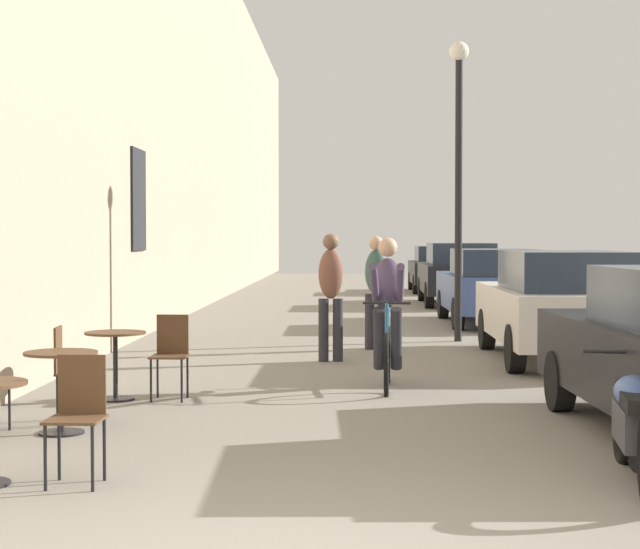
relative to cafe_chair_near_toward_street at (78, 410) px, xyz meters
The scene contains 15 objects.
building_facade_left 12.80m from the cafe_chair_near_toward_street, 99.05° to the left, with size 0.54×68.00×9.58m.
cafe_chair_near_toward_street is the anchor object (origin of this frame).
cafe_table_mid 1.95m from the cafe_chair_near_toward_street, 108.74° to the left, with size 0.64×0.64×0.72m.
cafe_chair_mid_toward_wall 2.52m from the cafe_chair_near_toward_street, 106.17° to the left, with size 0.41×0.41×0.89m.
cafe_table_far 3.81m from the cafe_chair_near_toward_street, 98.66° to the left, with size 0.64×0.64×0.72m.
cafe_chair_far_toward_street 3.84m from the cafe_chair_near_toward_street, 89.99° to the left, with size 0.39×0.39×0.89m.
cyclist_on_bicycle 5.33m from the cafe_chair_near_toward_street, 64.07° to the left, with size 0.52×1.76×1.74m.
pedestrian_near 7.46m from the cafe_chair_near_toward_street, 77.30° to the left, with size 0.37×0.29×1.76m.
pedestrian_mid 9.14m from the cafe_chair_near_toward_street, 75.40° to the left, with size 0.36×0.26×1.73m.
street_lamp 11.09m from the cafe_chair_near_toward_street, 70.04° to the left, with size 0.32×0.32×4.90m.
parked_car_second 8.80m from the cafe_chair_near_toward_street, 56.94° to the left, with size 1.83×4.30×1.53m.
parked_car_third 14.31m from the cafe_chair_near_toward_street, 70.96° to the left, with size 1.80×4.18×1.48m.
parked_car_fourth 19.99m from the cafe_chair_near_toward_street, 76.54° to the left, with size 1.89×4.40×1.56m.
parked_car_fifth 26.00m from the cafe_chair_near_toward_street, 79.69° to the left, with size 1.72×4.03×1.43m.
parked_motorcycle 3.90m from the cafe_chair_near_toward_street, ahead, with size 0.62×2.14×0.92m.
Camera 1 is at (0.34, -5.22, 1.72)m, focal length 59.57 mm.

